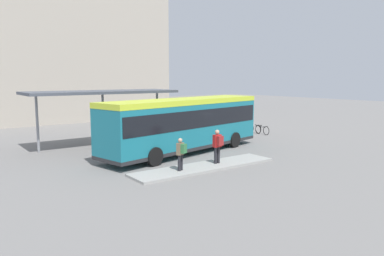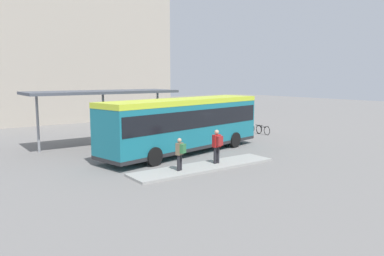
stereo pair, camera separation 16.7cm
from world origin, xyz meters
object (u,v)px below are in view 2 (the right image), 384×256
object	(u,v)px
city_bus	(184,122)
bicycle_white	(255,129)
pedestrian_waiting	(217,144)
bicycle_blue	(244,128)
potted_planter_near_shelter	(172,134)
pedestrian_companion	(180,152)
bicycle_black	(263,130)

from	to	relation	value
city_bus	bicycle_white	xyz separation A→B (m)	(9.53, 3.37, -1.58)
pedestrian_waiting	bicycle_blue	size ratio (longest dim) A/B	1.09
city_bus	potted_planter_near_shelter	distance (m)	3.54
potted_planter_near_shelter	pedestrian_companion	bearing A→B (deg)	-119.79
pedestrian_companion	bicycle_white	bearing A→B (deg)	-81.60
bicycle_black	bicycle_blue	world-z (taller)	bicycle_black
bicycle_black	potted_planter_near_shelter	world-z (taller)	potted_planter_near_shelter
city_bus	bicycle_black	distance (m)	9.94
pedestrian_companion	bicycle_white	size ratio (longest dim) A/B	0.97
pedestrian_waiting	pedestrian_companion	distance (m)	2.43
city_bus	bicycle_black	xyz separation A→B (m)	(9.50, 2.48, -1.57)
bicycle_black	potted_planter_near_shelter	distance (m)	8.46
bicycle_black	potted_planter_near_shelter	size ratio (longest dim) A/B	1.36
city_bus	bicycle_blue	size ratio (longest dim) A/B	7.23
city_bus	bicycle_blue	distance (m)	10.18
pedestrian_companion	potted_planter_near_shelter	bearing A→B (deg)	-51.70
pedestrian_companion	bicycle_blue	xyz separation A→B (m)	(12.08, 8.19, -0.68)
pedestrian_waiting	bicycle_black	xyz separation A→B (m)	(10.04, 6.28, -0.77)
city_bus	bicycle_black	bearing A→B (deg)	2.88
pedestrian_companion	bicycle_black	bearing A→B (deg)	-84.70
city_bus	pedestrian_companion	distance (m)	5.01
pedestrian_waiting	pedestrian_companion	bearing A→B (deg)	91.10
city_bus	bicycle_blue	bearing A→B (deg)	13.30
city_bus	pedestrian_waiting	size ratio (longest dim) A/B	6.61
potted_planter_near_shelter	bicycle_white	bearing A→B (deg)	1.65
city_bus	pedestrian_waiting	distance (m)	3.92
bicycle_black	bicycle_white	world-z (taller)	bicycle_black
pedestrian_companion	potted_planter_near_shelter	distance (m)	8.14
pedestrian_waiting	bicycle_black	bearing A→B (deg)	-60.03
pedestrian_waiting	potted_planter_near_shelter	distance (m)	7.13
pedestrian_companion	bicycle_blue	size ratio (longest dim) A/B	0.98
bicycle_white	bicycle_blue	xyz separation A→B (m)	(-0.41, 0.89, -0.01)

